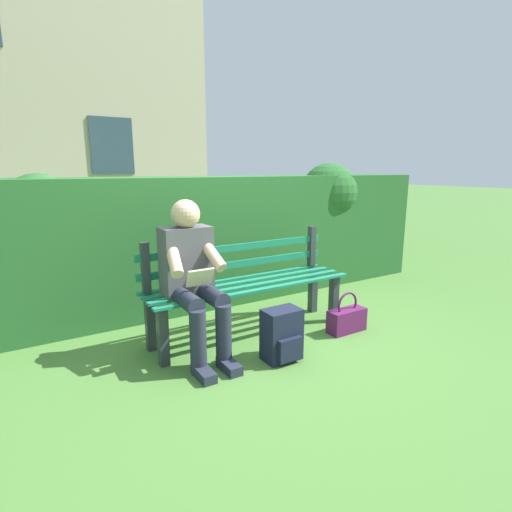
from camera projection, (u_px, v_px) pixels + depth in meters
name	position (u px, v px, depth m)	size (l,w,h in m)	color
ground	(250.00, 334.00, 3.51)	(60.00, 60.00, 0.00)	#477533
park_bench	(247.00, 284.00, 3.46)	(1.82, 0.47, 0.87)	#2D3338
person_seated	(193.00, 275.00, 2.99)	(0.44, 0.73, 1.20)	#4C4C51
hedge_backdrop	(201.00, 236.00, 4.29)	(5.81, 0.86, 1.50)	#265B28
backpack	(282.00, 335.00, 3.00)	(0.28, 0.26, 0.40)	#191E33
handbag	(347.00, 319.00, 3.54)	(0.36, 0.14, 0.37)	#59194C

